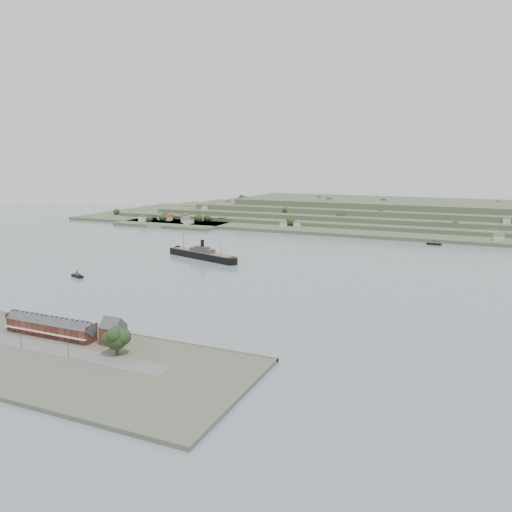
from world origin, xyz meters
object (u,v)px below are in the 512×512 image
at_px(gabled_building, 113,332).
at_px(tugboat, 77,276).
at_px(steamship, 200,254).
at_px(fig_tree, 116,338).
at_px(terrace_row, 51,327).

distance_m(gabled_building, tugboat, 165.01).
height_order(steamship, fig_tree, steamship).
xyz_separation_m(steamship, tugboat, (-51.05, -105.86, -2.58)).
bearing_deg(fig_tree, gabled_building, 134.61).
height_order(gabled_building, fig_tree, fig_tree).
xyz_separation_m(terrace_row, gabled_building, (37.50, 4.02, 1.34)).
distance_m(steamship, fig_tree, 241.54).
relative_size(terrace_row, tugboat, 4.08).
xyz_separation_m(tugboat, fig_tree, (136.29, -120.04, 9.20)).
height_order(gabled_building, steamship, steamship).
xyz_separation_m(terrace_row, fig_tree, (49.29, -7.93, 3.80)).
xyz_separation_m(gabled_building, tugboat, (-124.50, 108.09, -6.74)).
bearing_deg(terrace_row, fig_tree, -9.14).
xyz_separation_m(steamship, fig_tree, (85.23, -225.90, 6.61)).
relative_size(gabled_building, steamship, 0.16).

